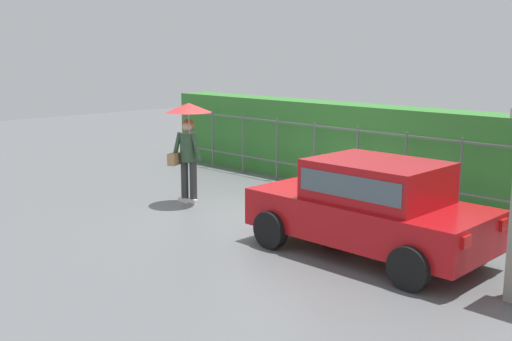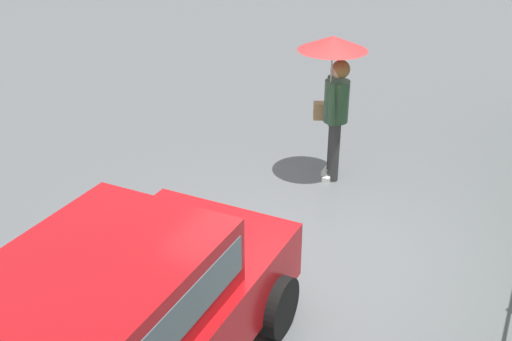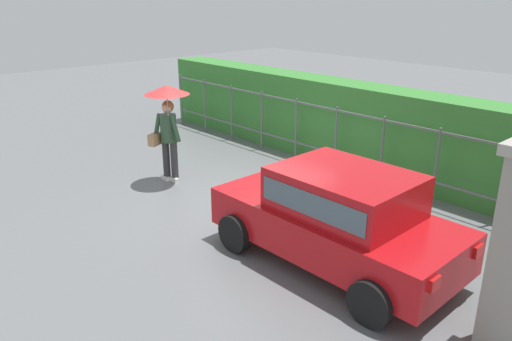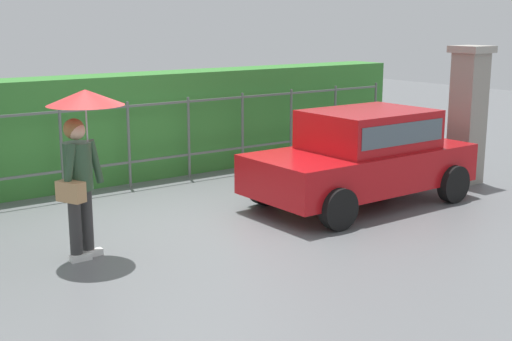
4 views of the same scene
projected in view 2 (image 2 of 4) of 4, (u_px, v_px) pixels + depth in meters
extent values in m
plane|color=slate|center=(311.00, 259.00, 6.99)|extent=(40.00, 40.00, 0.00)
cube|color=#B71116|center=(122.00, 339.00, 4.98)|extent=(3.72, 1.68, 0.60)
cube|color=#B71116|center=(102.00, 290.00, 4.59)|extent=(1.91, 1.46, 0.60)
cube|color=#4C5B66|center=(101.00, 288.00, 4.58)|extent=(1.76, 1.48, 0.33)
cylinder|color=black|center=(133.00, 261.00, 6.44)|extent=(0.60, 0.19, 0.60)
cylinder|color=black|center=(278.00, 306.00, 5.78)|extent=(0.60, 0.19, 0.60)
cylinder|color=#333333|center=(334.00, 152.00, 8.54)|extent=(0.15, 0.15, 0.86)
cylinder|color=#333333|center=(333.00, 146.00, 8.72)|extent=(0.15, 0.15, 0.86)
cube|color=white|center=(328.00, 177.00, 8.71)|extent=(0.26, 0.10, 0.08)
cube|color=white|center=(327.00, 171.00, 8.89)|extent=(0.26, 0.10, 0.08)
cylinder|color=#2D4C33|center=(337.00, 101.00, 8.30)|extent=(0.34, 0.34, 0.58)
sphere|color=#DBAD89|center=(338.00, 71.00, 8.11)|extent=(0.22, 0.22, 0.22)
sphere|color=olive|center=(341.00, 69.00, 8.10)|extent=(0.25, 0.25, 0.25)
cylinder|color=#2D4C33|center=(332.00, 105.00, 8.10)|extent=(0.24, 0.18, 0.56)
cylinder|color=#2D4C33|center=(330.00, 94.00, 8.49)|extent=(0.24, 0.18, 0.56)
cylinder|color=#B2B2B7|center=(331.00, 79.00, 8.08)|extent=(0.02, 0.02, 0.77)
cone|color=red|center=(333.00, 43.00, 7.86)|extent=(0.92, 0.92, 0.19)
cube|color=tan|center=(326.00, 111.00, 8.65)|extent=(0.29, 0.38, 0.24)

